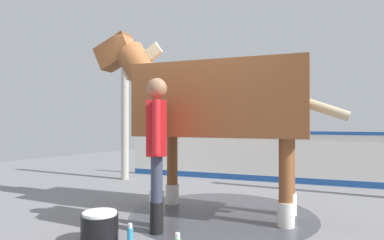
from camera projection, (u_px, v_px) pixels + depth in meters
name	position (u px, v px, depth m)	size (l,w,h in m)	color
ground_plane	(208.00, 211.00, 4.52)	(16.00, 16.00, 0.02)	gray
wet_patch	(222.00, 214.00, 4.35)	(2.46, 2.46, 0.00)	#42444C
barrier_wall	(254.00, 158.00, 6.76)	(1.61, 5.41, 1.04)	white
roof_post_near	(125.00, 111.00, 6.94)	(0.16, 0.16, 2.88)	#B7B2A8
horse	(214.00, 103.00, 4.39)	(1.51, 3.45, 2.55)	brown
handler	(157.00, 142.00, 3.72)	(0.54, 0.50, 1.73)	black
wash_bucket	(100.00, 228.00, 3.30)	(0.37, 0.37, 0.32)	black
bottle_shampoo	(130.00, 237.00, 3.18)	(0.06, 0.06, 0.24)	#3399CC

